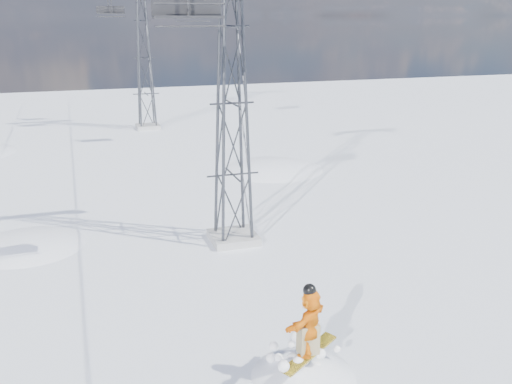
# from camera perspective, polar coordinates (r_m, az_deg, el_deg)

# --- Properties ---
(ground) EXTENTS (120.00, 120.00, 0.00)m
(ground) POSITION_cam_1_polar(r_m,az_deg,el_deg) (15.88, 3.07, -15.64)
(ground) COLOR white
(ground) RESTS_ON ground
(snow_terrain) EXTENTS (39.00, 37.00, 22.00)m
(snow_terrain) POSITION_cam_1_polar(r_m,az_deg,el_deg) (38.26, -15.95, -11.91)
(snow_terrain) COLOR white
(snow_terrain) RESTS_ON ground
(lift_tower_near) EXTENTS (5.20, 1.80, 11.43)m
(lift_tower_near) POSITION_cam_1_polar(r_m,az_deg,el_deg) (21.42, -2.42, 8.78)
(lift_tower_near) COLOR #999999
(lift_tower_near) RESTS_ON ground
(lift_tower_far) EXTENTS (5.20, 1.80, 11.43)m
(lift_tower_far) POSITION_cam_1_polar(r_m,az_deg,el_deg) (45.88, -11.13, 12.99)
(lift_tower_far) COLOR #999999
(lift_tower_far) RESTS_ON ground
(lift_chair_near) EXTENTS (2.07, 0.60, 2.57)m
(lift_chair_near) POSITION_cam_1_polar(r_m,az_deg,el_deg) (17.53, -6.83, 17.71)
(lift_chair_near) COLOR black
(lift_chair_near) RESTS_ON ground
(lift_chair_mid) EXTENTS (2.10, 0.60, 2.61)m
(lift_chair_mid) POSITION_cam_1_polar(r_m,az_deg,el_deg) (38.40, -6.44, 17.35)
(lift_chair_mid) COLOR black
(lift_chair_mid) RESTS_ON ground
(lift_chair_far) EXTENTS (1.90, 0.55, 2.35)m
(lift_chair_far) POSITION_cam_1_polar(r_m,az_deg,el_deg) (45.29, -14.23, 17.18)
(lift_chair_far) COLOR black
(lift_chair_far) RESTS_ON ground
(lift_chair_extra) EXTENTS (1.87, 0.54, 2.32)m
(lift_chair_extra) POSITION_cam_1_polar(r_m,az_deg,el_deg) (48.34, -14.53, 17.16)
(lift_chair_extra) COLOR black
(lift_chair_extra) RESTS_ON ground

